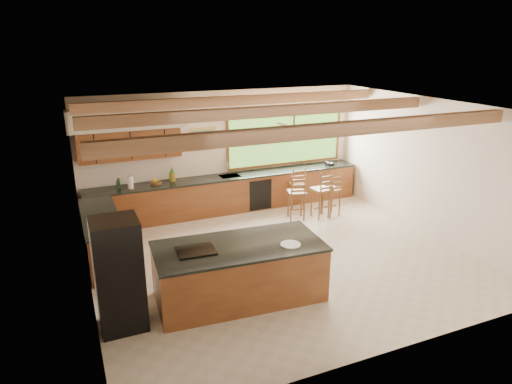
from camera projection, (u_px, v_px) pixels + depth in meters
name	position (u px, v px, depth m)	size (l,w,h in m)	color
ground	(280.00, 257.00, 9.18)	(7.20, 7.20, 0.00)	beige
room_shell	(260.00, 144.00, 8.99)	(7.27, 6.54, 3.02)	#F2E2D1
counter_run	(204.00, 202.00, 10.93)	(7.12, 3.10, 1.28)	brown
island	(239.00, 271.00, 7.61)	(2.86, 1.49, 0.99)	brown
refrigerator	(119.00, 275.00, 6.71)	(0.69, 0.66, 1.74)	black
bar_stool_a	(298.00, 193.00, 10.90)	(0.51, 0.51, 1.14)	brown
bar_stool_b	(297.00, 184.00, 11.67)	(0.43, 0.43, 1.12)	brown
bar_stool_c	(332.00, 190.00, 11.12)	(0.42, 0.42, 1.13)	brown
bar_stool_d	(323.00, 191.00, 11.01)	(0.46, 0.46, 1.19)	brown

